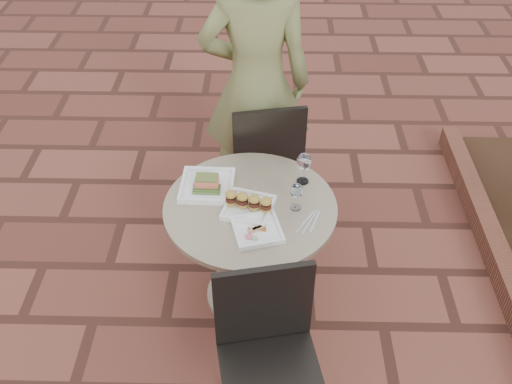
{
  "coord_description": "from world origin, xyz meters",
  "views": [
    {
      "loc": [
        0.15,
        -1.97,
        2.7
      ],
      "look_at": [
        0.1,
        0.21,
        0.82
      ],
      "focal_mm": 40.0,
      "sensor_mm": 36.0,
      "label": 1
    }
  ],
  "objects_px": {
    "cafe_table": "(250,239)",
    "plate_tuna": "(257,229)",
    "plate_sliders": "(248,204)",
    "chair_near": "(268,344)",
    "plate_salmon": "(207,185)",
    "diner": "(256,86)",
    "chair_far": "(266,153)"
  },
  "relations": [
    {
      "from": "plate_tuna",
      "to": "plate_sliders",
      "type": "bearing_deg",
      "value": 106.35
    },
    {
      "from": "cafe_table",
      "to": "chair_far",
      "type": "distance_m",
      "value": 0.7
    },
    {
      "from": "plate_salmon",
      "to": "plate_tuna",
      "type": "distance_m",
      "value": 0.42
    },
    {
      "from": "plate_tuna",
      "to": "cafe_table",
      "type": "bearing_deg",
      "value": 101.43
    },
    {
      "from": "diner",
      "to": "chair_far",
      "type": "bearing_deg",
      "value": 110.14
    },
    {
      "from": "cafe_table",
      "to": "plate_sliders",
      "type": "xyz_separation_m",
      "value": [
        -0.01,
        -0.03,
        0.28
      ]
    },
    {
      "from": "chair_near",
      "to": "plate_tuna",
      "type": "xyz_separation_m",
      "value": [
        -0.06,
        0.52,
        0.19
      ]
    },
    {
      "from": "cafe_table",
      "to": "chair_near",
      "type": "distance_m",
      "value": 0.72
    },
    {
      "from": "diner",
      "to": "plate_tuna",
      "type": "height_order",
      "value": "diner"
    },
    {
      "from": "cafe_table",
      "to": "chair_far",
      "type": "xyz_separation_m",
      "value": [
        0.08,
        0.69,
        0.07
      ]
    },
    {
      "from": "chair_far",
      "to": "diner",
      "type": "bearing_deg",
      "value": -78.26
    },
    {
      "from": "chair_far",
      "to": "plate_salmon",
      "type": "height_order",
      "value": "chair_far"
    },
    {
      "from": "plate_salmon",
      "to": "plate_sliders",
      "type": "bearing_deg",
      "value": -36.14
    },
    {
      "from": "plate_salmon",
      "to": "chair_far",
      "type": "bearing_deg",
      "value": 61.12
    },
    {
      "from": "chair_near",
      "to": "diner",
      "type": "relative_size",
      "value": 0.5
    },
    {
      "from": "plate_salmon",
      "to": "diner",
      "type": "bearing_deg",
      "value": 71.38
    },
    {
      "from": "plate_sliders",
      "to": "diner",
      "type": "bearing_deg",
      "value": 88.85
    },
    {
      "from": "cafe_table",
      "to": "plate_tuna",
      "type": "relative_size",
      "value": 3.23
    },
    {
      "from": "cafe_table",
      "to": "chair_far",
      "type": "height_order",
      "value": "chair_far"
    },
    {
      "from": "cafe_table",
      "to": "plate_sliders",
      "type": "bearing_deg",
      "value": -102.37
    },
    {
      "from": "chair_far",
      "to": "plate_tuna",
      "type": "distance_m",
      "value": 0.91
    },
    {
      "from": "plate_sliders",
      "to": "chair_near",
      "type": "bearing_deg",
      "value": -81.23
    },
    {
      "from": "plate_tuna",
      "to": "chair_near",
      "type": "bearing_deg",
      "value": -83.61
    },
    {
      "from": "chair_near",
      "to": "plate_salmon",
      "type": "relative_size",
      "value": 3.22
    },
    {
      "from": "cafe_table",
      "to": "chair_near",
      "type": "bearing_deg",
      "value": -82.24
    },
    {
      "from": "plate_salmon",
      "to": "chair_near",
      "type": "bearing_deg",
      "value": -68.63
    },
    {
      "from": "chair_near",
      "to": "plate_sliders",
      "type": "xyz_separation_m",
      "value": [
        -0.1,
        0.68,
        0.22
      ]
    },
    {
      "from": "chair_far",
      "to": "cafe_table",
      "type": "bearing_deg",
      "value": 72.58
    },
    {
      "from": "chair_far",
      "to": "chair_near",
      "type": "height_order",
      "value": "same"
    },
    {
      "from": "chair_far",
      "to": "plate_sliders",
      "type": "height_order",
      "value": "chair_far"
    },
    {
      "from": "plate_sliders",
      "to": "chair_far",
      "type": "bearing_deg",
      "value": 83.35
    },
    {
      "from": "plate_sliders",
      "to": "plate_tuna",
      "type": "bearing_deg",
      "value": -73.65
    }
  ]
}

